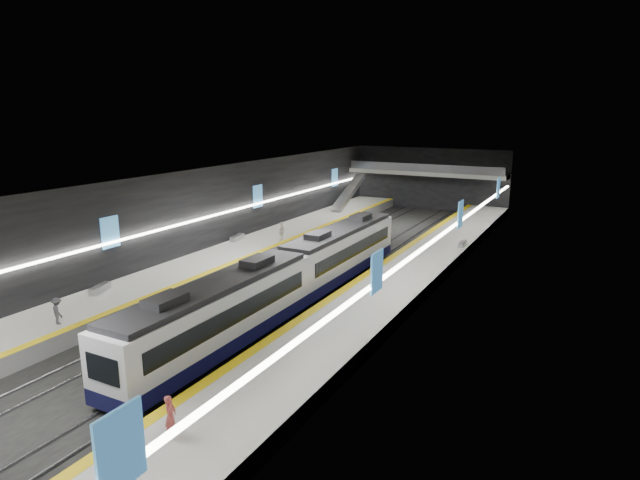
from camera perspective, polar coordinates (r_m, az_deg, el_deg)
The scene contains 24 objects.
ground at distance 40.57m, azimuth -2.89°, elevation -4.61°, with size 70.00×70.00×0.00m, color black.
ceiling at distance 38.81m, azimuth -3.03°, elevation 6.67°, with size 20.00×70.00×0.04m, color beige.
wall_left at distance 45.35m, azimuth -13.88°, elevation 2.19°, with size 0.04×70.00×8.00m, color black.
wall_right at distance 35.55m, azimuth 11.02°, elevation -0.78°, with size 0.04×70.00×8.00m, color black.
wall_back at distance 71.39m, azimuth 11.69°, elevation 6.39°, with size 20.00×0.04×8.00m, color black.
platform_left at distance 44.58m, azimuth -11.22°, elevation -2.50°, with size 5.00×70.00×1.00m, color slate.
tile_surface_left at distance 44.44m, azimuth -11.25°, elevation -1.87°, with size 5.00×70.00×0.02m, color #ABABA6.
tactile_strip_left at distance 43.12m, azimuth -8.97°, elevation -2.24°, with size 0.60×70.00×0.02m, color #E1BD0B.
platform_right at distance 37.31m, azimuth 7.09°, elevation -5.55°, with size 5.00×70.00×1.00m, color slate.
tile_surface_right at distance 37.15m, azimuth 7.12°, elevation -4.81°, with size 5.00×70.00×0.02m, color #ABABA6.
tactile_strip_right at distance 37.93m, azimuth 4.01°, elevation -4.32°, with size 0.60×70.00×0.02m, color #E1BD0B.
rails at distance 40.55m, azimuth -2.89°, elevation -4.53°, with size 6.52×70.00×0.12m.
train at distance 35.02m, azimuth -3.16°, elevation -3.83°, with size 2.69×30.04×3.60m.
ad_posters at distance 40.23m, azimuth -2.24°, elevation 1.88°, with size 19.94×53.50×2.20m.
cove_light_left at distance 45.26m, azimuth -13.68°, elevation 1.92°, with size 0.25×68.60×0.12m, color white.
cove_light_right at distance 35.65m, azimuth 10.70°, elevation -1.06°, with size 0.25×68.60×0.12m, color white.
mezzanine_bridge at distance 69.30m, azimuth 11.23°, elevation 7.06°, with size 20.00×3.00×1.50m.
escalator at distance 65.78m, azimuth 3.08°, elevation 5.08°, with size 1.20×8.00×0.60m, color #99999E.
bench_left_near at distance 38.42m, azimuth -22.42°, elevation -4.81°, with size 0.51×1.83×0.45m, color #99999E.
bench_left_far at distance 50.05m, azimuth -8.83°, elevation 0.25°, with size 0.53×1.91×0.47m, color #99999E.
bench_right_far at distance 48.95m, azimuth 14.97°, elevation -0.40°, with size 0.46×1.67×0.41m, color #99999E.
passenger_right_a at distance 21.31m, azimuth -15.66°, elevation -17.68°, with size 0.60×0.39×1.64m, color #AD4340.
passenger_left_a at distance 49.06m, azimuth -4.12°, elevation 0.89°, with size 1.04×0.43×1.78m, color silver.
passenger_left_b at distance 33.56m, azimuth -26.21°, elevation -6.84°, with size 1.00×0.57×1.55m, color #3C3D43.
Camera 1 is at (19.83, -33.02, 12.74)m, focal length 30.00 mm.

